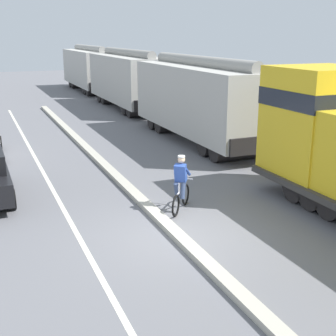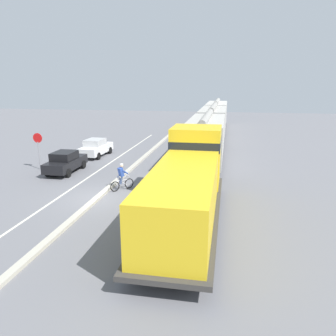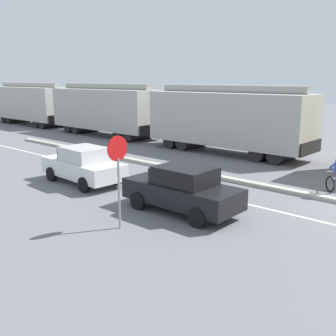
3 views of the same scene
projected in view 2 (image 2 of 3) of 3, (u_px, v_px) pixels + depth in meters
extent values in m
plane|color=slate|center=(99.00, 198.00, 19.55)|extent=(120.00, 120.00, 0.00)
cube|color=#B2AD9E|center=(129.00, 171.00, 25.24)|extent=(0.36, 36.00, 0.16)
cube|color=silver|center=(99.00, 170.00, 25.68)|extent=(0.14, 36.00, 0.01)
cube|color=gold|center=(185.00, 193.00, 14.64)|extent=(2.70, 9.86, 2.40)
cube|color=gold|center=(196.00, 157.00, 19.25)|extent=(2.80, 2.80, 3.50)
cube|color=black|center=(196.00, 143.00, 19.05)|extent=(2.83, 2.83, 0.56)
cube|color=#383533|center=(186.00, 213.00, 15.51)|extent=(3.10, 11.60, 0.20)
cylinder|color=#4C4947|center=(186.00, 216.00, 15.55)|extent=(1.10, 3.00, 1.10)
cylinder|color=black|center=(195.00, 190.00, 19.36)|extent=(2.40, 1.00, 1.00)
cylinder|color=black|center=(193.00, 195.00, 18.60)|extent=(2.40, 1.00, 1.00)
cylinder|color=black|center=(192.00, 199.00, 17.84)|extent=(2.40, 1.00, 1.00)
cylinder|color=black|center=(178.00, 240.00, 13.29)|extent=(2.40, 1.00, 1.00)
cylinder|color=black|center=(175.00, 249.00, 12.53)|extent=(2.40, 1.00, 1.00)
cylinder|color=black|center=(172.00, 260.00, 11.77)|extent=(2.40, 1.00, 1.00)
cube|color=#AEACA4|center=(206.00, 138.00, 27.51)|extent=(2.90, 10.40, 3.10)
cylinder|color=gray|center=(207.00, 117.00, 27.07)|extent=(0.60, 9.88, 0.60)
cube|color=black|center=(209.00, 141.00, 32.81)|extent=(2.61, 0.10, 0.70)
cube|color=black|center=(200.00, 167.00, 22.82)|extent=(2.61, 0.10, 0.70)
cylinder|color=black|center=(208.00, 149.00, 31.53)|extent=(2.46, 0.90, 0.90)
cylinder|color=black|center=(207.00, 151.00, 30.49)|extent=(2.46, 0.90, 0.90)
cylinder|color=black|center=(203.00, 165.00, 25.40)|extent=(2.46, 0.90, 0.90)
cylinder|color=black|center=(202.00, 169.00, 24.35)|extent=(2.46, 0.90, 0.90)
cube|color=#ADABA3|center=(213.00, 122.00, 38.54)|extent=(2.90, 10.40, 3.10)
cylinder|color=gray|center=(213.00, 107.00, 38.10)|extent=(0.60, 9.88, 0.60)
cube|color=black|center=(215.00, 126.00, 43.84)|extent=(2.61, 0.10, 0.70)
cube|color=black|center=(210.00, 139.00, 33.86)|extent=(2.61, 0.10, 0.70)
cylinder|color=black|center=(214.00, 132.00, 42.57)|extent=(2.46, 0.90, 0.90)
cylinder|color=black|center=(213.00, 133.00, 41.52)|extent=(2.46, 0.90, 0.90)
cylinder|color=black|center=(211.00, 140.00, 36.43)|extent=(2.46, 0.90, 0.90)
cylinder|color=black|center=(211.00, 142.00, 35.39)|extent=(2.46, 0.90, 0.90)
cube|color=#B6B3AC|center=(217.00, 113.00, 49.58)|extent=(2.90, 10.40, 3.10)
cylinder|color=#9A9892|center=(217.00, 101.00, 49.14)|extent=(0.60, 9.88, 0.60)
cube|color=black|center=(218.00, 117.00, 54.88)|extent=(2.61, 0.10, 0.70)
cube|color=black|center=(215.00, 125.00, 44.89)|extent=(2.61, 0.10, 0.70)
cylinder|color=black|center=(217.00, 121.00, 53.60)|extent=(2.46, 0.90, 0.90)
cylinder|color=black|center=(217.00, 122.00, 52.55)|extent=(2.46, 0.90, 0.90)
cylinder|color=black|center=(216.00, 127.00, 47.47)|extent=(2.46, 0.90, 0.90)
cylinder|color=black|center=(215.00, 128.00, 46.42)|extent=(2.46, 0.90, 0.90)
cube|color=black|center=(66.00, 164.00, 24.97)|extent=(1.73, 4.21, 0.70)
cube|color=black|center=(64.00, 156.00, 24.66)|extent=(1.51, 1.91, 0.60)
cube|color=#1E232D|center=(70.00, 154.00, 25.62)|extent=(1.43, 0.13, 0.51)
cylinder|color=black|center=(64.00, 164.00, 26.43)|extent=(0.22, 0.64, 0.64)
cylinder|color=black|center=(83.00, 164.00, 26.16)|extent=(0.22, 0.64, 0.64)
cylinder|color=black|center=(48.00, 172.00, 23.95)|extent=(0.22, 0.64, 0.64)
cylinder|color=black|center=(68.00, 173.00, 23.68)|extent=(0.22, 0.64, 0.64)
cube|color=silver|center=(96.00, 149.00, 30.41)|extent=(1.90, 4.28, 0.70)
cube|color=beige|center=(95.00, 142.00, 30.10)|extent=(1.59, 1.97, 0.60)
cube|color=#1E232D|center=(100.00, 141.00, 31.05)|extent=(1.43, 0.19, 0.51)
cylinder|color=black|center=(94.00, 150.00, 31.90)|extent=(0.25, 0.65, 0.64)
cylinder|color=black|center=(110.00, 150.00, 31.54)|extent=(0.25, 0.65, 0.64)
cylinder|color=black|center=(82.00, 155.00, 29.45)|extent=(0.25, 0.65, 0.64)
cylinder|color=black|center=(98.00, 156.00, 29.09)|extent=(0.25, 0.65, 0.64)
torus|color=black|center=(129.00, 183.00, 21.23)|extent=(0.48, 0.54, 0.66)
torus|color=black|center=(115.00, 186.00, 20.59)|extent=(0.48, 0.54, 0.66)
cylinder|color=silver|center=(122.00, 180.00, 20.84)|extent=(0.55, 0.63, 0.05)
cylinder|color=silver|center=(123.00, 183.00, 20.94)|extent=(0.35, 0.40, 0.36)
cylinder|color=silver|center=(119.00, 179.00, 20.66)|extent=(0.04, 0.04, 0.30)
cylinder|color=silver|center=(128.00, 175.00, 21.04)|extent=(0.39, 0.34, 0.04)
cylinder|color=#38476B|center=(119.00, 180.00, 20.82)|extent=(0.30, 0.32, 0.52)
cylinder|color=#38476B|center=(121.00, 180.00, 20.67)|extent=(0.28, 0.29, 0.52)
cube|color=#2D4CA5|center=(121.00, 172.00, 20.66)|extent=(0.47, 0.47, 0.57)
sphere|color=beige|center=(122.00, 166.00, 20.60)|extent=(0.22, 0.22, 0.22)
cylinder|color=white|center=(122.00, 164.00, 20.58)|extent=(0.22, 0.22, 0.05)
cylinder|color=#2D4CA5|center=(122.00, 171.00, 20.90)|extent=(0.37, 0.41, 0.36)
cylinder|color=#2D4CA5|center=(125.00, 172.00, 20.66)|extent=(0.37, 0.41, 0.36)
cylinder|color=gray|center=(39.00, 156.00, 25.70)|extent=(0.07, 0.07, 2.20)
cylinder|color=red|center=(38.00, 138.00, 25.36)|extent=(0.76, 0.03, 0.76)
cylinder|color=white|center=(38.00, 138.00, 25.37)|extent=(0.48, 0.02, 0.48)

